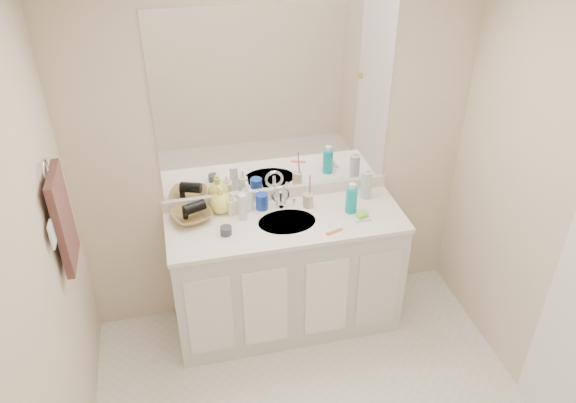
{
  "coord_description": "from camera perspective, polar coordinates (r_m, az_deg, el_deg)",
  "views": [
    {
      "loc": [
        -0.66,
        -1.83,
        2.91
      ],
      "look_at": [
        0.0,
        0.97,
        1.05
      ],
      "focal_mm": 35.0,
      "sensor_mm": 36.0,
      "label": 1
    }
  ],
  "objects": [
    {
      "name": "extra_white_bottle",
      "position": [
        3.54,
        -4.63,
        -0.52
      ],
      "size": [
        0.07,
        0.07,
        0.18
      ],
      "primitive_type": "cylinder",
      "rotation": [
        0.0,
        0.0,
        -0.24
      ],
      "color": "white",
      "rests_on": "countertop"
    },
    {
      "name": "toothbrush",
      "position": [
        3.62,
        2.24,
        1.5
      ],
      "size": [
        0.02,
        0.04,
        0.19
      ],
      "primitive_type": "cylinder",
      "rotation": [
        0.14,
        0.0,
        -0.3
      ],
      "color": "#EA3DA9",
      "rests_on": "tan_cup"
    },
    {
      "name": "mouthwash_bottle",
      "position": [
        3.62,
        6.46,
        0.15
      ],
      "size": [
        0.09,
        0.09,
        0.17
      ],
      "primitive_type": "cylinder",
      "rotation": [
        0.0,
        0.0,
        0.33
      ],
      "color": "#0E9BA9",
      "rests_on": "countertop"
    },
    {
      "name": "faucet",
      "position": [
        3.66,
        -0.75,
        0.22
      ],
      "size": [
        0.02,
        0.02,
        0.11
      ],
      "primitive_type": "cylinder",
      "color": "silver",
      "rests_on": "countertop"
    },
    {
      "name": "ceiling",
      "position": [
        2.01,
        6.7,
        17.95
      ],
      "size": [
        2.6,
        2.6,
        0.02
      ],
      "primitive_type": "cube",
      "color": "white",
      "rests_on": "wall_back"
    },
    {
      "name": "sink_basin",
      "position": [
        3.55,
        -0.11,
        -2.21
      ],
      "size": [
        0.37,
        0.37,
        0.02
      ],
      "primitive_type": "cylinder",
      "color": "beige",
      "rests_on": "countertop"
    },
    {
      "name": "countertop",
      "position": [
        3.57,
        -0.18,
        -2.07
      ],
      "size": [
        1.52,
        0.57,
        0.03
      ],
      "primitive_type": "cube",
      "color": "white",
      "rests_on": "vanity_cabinet"
    },
    {
      "name": "soap_bottle_cream",
      "position": [
        3.6,
        -5.74,
        -0.15
      ],
      "size": [
        0.09,
        0.09,
        0.16
      ],
      "primitive_type": "imported",
      "rotation": [
        0.0,
        0.0,
        0.25
      ],
      "color": "#EAE8BF",
      "rests_on": "countertop"
    },
    {
      "name": "green_soap",
      "position": [
        3.6,
        7.54,
        -1.37
      ],
      "size": [
        0.08,
        0.07,
        0.02
      ],
      "primitive_type": "cube",
      "rotation": [
        0.0,
        0.0,
        0.31
      ],
      "color": "#84DC35",
      "rests_on": "soap_dish"
    },
    {
      "name": "soap_bottle_white",
      "position": [
        3.62,
        -4.17,
        0.57
      ],
      "size": [
        0.08,
        0.08,
        0.2
      ],
      "primitive_type": "imported",
      "rotation": [
        0.0,
        0.0,
        0.08
      ],
      "color": "white",
      "rests_on": "countertop"
    },
    {
      "name": "dark_jar",
      "position": [
        3.45,
        -6.31,
        -2.95
      ],
      "size": [
        0.09,
        0.09,
        0.05
      ],
      "primitive_type": "cylinder",
      "rotation": [
        0.0,
        0.0,
        0.42
      ],
      "color": "#383940",
      "rests_on": "countertop"
    },
    {
      "name": "hair_dryer",
      "position": [
        3.57,
        -9.5,
        -0.59
      ],
      "size": [
        0.15,
        0.11,
        0.07
      ],
      "primitive_type": "cylinder",
      "rotation": [
        0.0,
        1.57,
        0.36
      ],
      "color": "black",
      "rests_on": "wicker_basket"
    },
    {
      "name": "wall_back",
      "position": [
        3.63,
        -1.18,
        4.71
      ],
      "size": [
        2.6,
        0.02,
        2.4
      ],
      "primitive_type": "cube",
      "color": "beige",
      "rests_on": "floor"
    },
    {
      "name": "wicker_basket",
      "position": [
        3.6,
        -9.74,
        -1.41
      ],
      "size": [
        0.31,
        0.31,
        0.06
      ],
      "primitive_type": "imported",
      "rotation": [
        0.0,
        0.0,
        0.29
      ],
      "color": "olive",
      "rests_on": "countertop"
    },
    {
      "name": "blue_mug",
      "position": [
        3.65,
        -2.67,
        0.01
      ],
      "size": [
        0.08,
        0.08,
        0.11
      ],
      "primitive_type": "cylinder",
      "rotation": [
        0.0,
        0.0,
        0.03
      ],
      "color": "#16379C",
      "rests_on": "countertop"
    },
    {
      "name": "soap_dish",
      "position": [
        3.61,
        7.51,
        -1.61
      ],
      "size": [
        0.11,
        0.09,
        0.01
      ],
      "primitive_type": "cube",
      "rotation": [
        0.0,
        0.0,
        -0.04
      ],
      "color": "silver",
      "rests_on": "countertop"
    },
    {
      "name": "soap_bottle_yellow",
      "position": [
        3.62,
        -6.87,
        0.23
      ],
      "size": [
        0.17,
        0.17,
        0.18
      ],
      "primitive_type": "imported",
      "rotation": [
        0.0,
        0.0,
        0.18
      ],
      "color": "#FAFC62",
      "rests_on": "countertop"
    },
    {
      "name": "tan_cup",
      "position": [
        3.67,
        2.06,
        0.1
      ],
      "size": [
        0.09,
        0.09,
        0.09
      ],
      "primitive_type": "cylinder",
      "rotation": [
        0.0,
        0.0,
        0.41
      ],
      "color": "beige",
      "rests_on": "countertop"
    },
    {
      "name": "switch_plate",
      "position": [
        2.96,
        -22.85,
        -3.08
      ],
      "size": [
        0.01,
        0.08,
        0.13
      ],
      "primitive_type": "cube",
      "color": "white",
      "rests_on": "wall_left"
    },
    {
      "name": "clear_pump_bottle",
      "position": [
        3.78,
        7.94,
        1.7
      ],
      "size": [
        0.08,
        0.08,
        0.19
      ],
      "primitive_type": "cylinder",
      "rotation": [
        0.0,
        0.0,
        0.13
      ],
      "color": "silver",
      "rests_on": "countertop"
    },
    {
      "name": "towel_ring",
      "position": [
        3.0,
        -23.41,
        3.0
      ],
      "size": [
        0.01,
        0.11,
        0.11
      ],
      "primitive_type": "torus",
      "rotation": [
        0.0,
        1.57,
        0.0
      ],
      "color": "silver",
      "rests_on": "wall_left"
    },
    {
      "name": "backsplash",
      "position": [
        3.75,
        -1.08,
        0.83
      ],
      "size": [
        1.52,
        0.03,
        0.08
      ],
      "primitive_type": "cube",
      "color": "silver",
      "rests_on": "countertop"
    },
    {
      "name": "wall_left",
      "position": [
        2.58,
        -24.38,
        -12.29
      ],
      "size": [
        0.02,
        2.6,
        2.4
      ],
      "primitive_type": "cube",
      "color": "beige",
      "rests_on": "floor"
    },
    {
      "name": "vanity_cabinet",
      "position": [
        3.84,
        -0.17,
        -7.46
      ],
      "size": [
        1.5,
        0.55,
        0.85
      ],
      "primitive_type": "cube",
      "color": "silver",
      "rests_on": "floor"
    },
    {
      "name": "hand_towel",
      "position": [
        3.14,
        -21.88,
        -1.69
      ],
      "size": [
        0.04,
        0.32,
        0.55
      ],
      "primitive_type": "cube",
      "color": "#39211E",
      "rests_on": "towel_ring"
    },
    {
      "name": "orange_comb",
      "position": [
        3.47,
        4.74,
        -3.07
      ],
      "size": [
        0.12,
        0.06,
        0.0
      ],
      "primitive_type": "cube",
      "rotation": [
        0.0,
        0.0,
        0.31
      ],
      "color": "orange",
      "rests_on": "countertop"
    },
    {
      "name": "mirror",
      "position": [
        3.47,
        -1.23,
        9.92
      ],
      "size": [
        1.48,
        0.01,
        1.2
      ],
      "primitive_type": "cube",
      "color": "white",
      "rests_on": "wall_back"
    }
  ]
}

